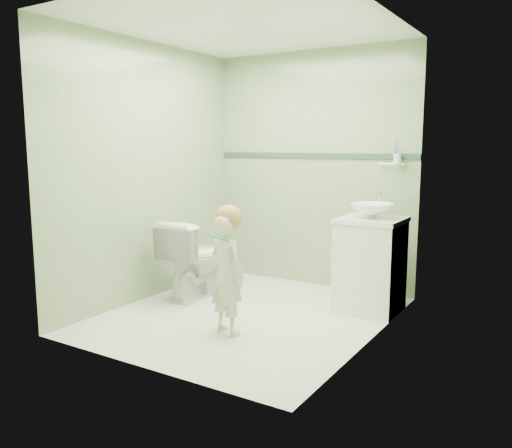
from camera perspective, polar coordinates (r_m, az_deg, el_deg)
The scene contains 12 objects.
ground at distance 4.55m, azimuth -1.01°, elevation -10.00°, with size 2.50×2.50×0.00m, color silver.
room_shell at distance 4.32m, azimuth -1.05°, elevation 5.26°, with size 2.50×2.54×2.40m.
trim_stripe at distance 5.40m, azimuth 6.14°, elevation 7.48°, with size 2.20×0.02×0.05m, color #2F4B35.
vanity at distance 4.70m, azimuth 12.38°, elevation -4.54°, with size 0.52×0.50×0.80m, color white.
counter at distance 4.62m, azimuth 12.54°, elevation 0.41°, with size 0.54×0.52×0.04m, color white.
basin at distance 4.61m, azimuth 12.57°, elevation 1.45°, with size 0.37×0.37×0.13m, color white.
faucet at distance 4.78m, azimuth 13.34°, elevation 2.63°, with size 0.03×0.13×0.18m.
cup_holder at distance 5.02m, azimuth 15.14°, elevation 6.90°, with size 0.26×0.07×0.21m.
toilet at distance 5.05m, azimuth -6.71°, elevation -3.73°, with size 0.42×0.74×0.76m, color white.
toddler at distance 4.02m, azimuth -3.19°, elevation -5.55°, with size 0.34×0.23×0.94m, color beige.
hair_cap at distance 3.96m, azimuth -3.04°, elevation 0.63°, with size 0.21×0.21×0.21m, color #A9793F.
teal_toothbrush at distance 3.83m, azimuth -3.99°, elevation -1.49°, with size 0.11×0.14×0.08m.
Camera 1 is at (2.34, -3.63, 1.46)m, focal length 36.51 mm.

